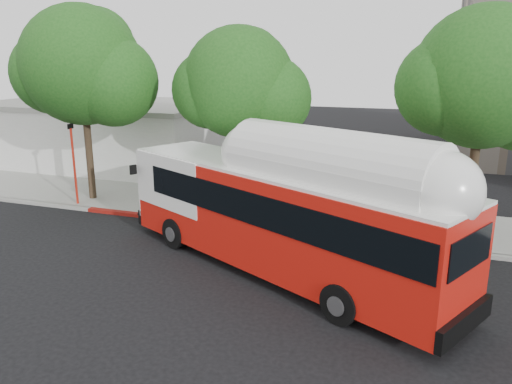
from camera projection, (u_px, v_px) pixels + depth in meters
ground at (206, 263)px, 18.09m from camera, size 120.00×120.00×0.00m
sidewalk at (263, 211)px, 23.99m from camera, size 60.00×5.00×0.15m
curb_strip at (244, 227)px, 21.62m from camera, size 60.00×0.30×0.15m
red_curb_segment at (182, 220)px, 22.58m from camera, size 10.00×0.32×0.16m
street_tree_left at (91, 70)px, 24.15m from camera, size 6.67×5.80×9.74m
street_tree_mid at (248, 87)px, 22.26m from camera, size 5.75×5.00×8.62m
street_tree_right at (496, 83)px, 18.78m from camera, size 6.21×5.40×9.18m
low_commercial_bldg at (107, 132)px, 34.75m from camera, size 16.20×10.20×4.25m
transit_bus at (279, 218)px, 16.87m from camera, size 13.68×8.54×4.17m
signal_pole at (74, 165)px, 24.41m from camera, size 0.12×0.39×4.13m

